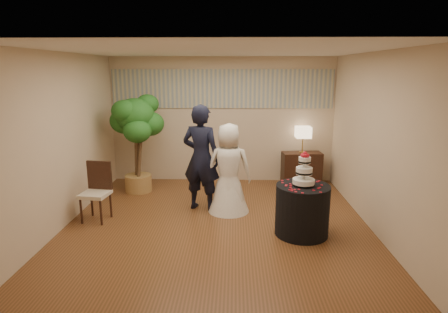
{
  "coord_description": "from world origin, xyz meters",
  "views": [
    {
      "loc": [
        0.28,
        -5.91,
        2.53
      ],
      "look_at": [
        0.1,
        0.4,
        1.05
      ],
      "focal_mm": 30.0,
      "sensor_mm": 36.0,
      "label": 1
    }
  ],
  "objects_px": {
    "console": "(301,168)",
    "ficus_tree": "(136,143)",
    "wedding_cake": "(304,169)",
    "table_lamp": "(303,140)",
    "side_chair": "(95,192)",
    "bride": "(229,168)",
    "cake_table": "(302,210)",
    "groom": "(201,158)"
  },
  "relations": [
    {
      "from": "cake_table",
      "to": "ficus_tree",
      "type": "xyz_separation_m",
      "value": [
        -3.08,
        2.03,
        0.64
      ]
    },
    {
      "from": "table_lamp",
      "to": "side_chair",
      "type": "relative_size",
      "value": 0.58
    },
    {
      "from": "bride",
      "to": "ficus_tree",
      "type": "xyz_separation_m",
      "value": [
        -1.93,
        1.08,
        0.23
      ]
    },
    {
      "from": "bride",
      "to": "console",
      "type": "bearing_deg",
      "value": -131.57
    },
    {
      "from": "wedding_cake",
      "to": "table_lamp",
      "type": "distance_m",
      "value": 2.71
    },
    {
      "from": "table_lamp",
      "to": "console",
      "type": "bearing_deg",
      "value": 0.0
    },
    {
      "from": "console",
      "to": "cake_table",
      "type": "bearing_deg",
      "value": -105.17
    },
    {
      "from": "console",
      "to": "bride",
      "type": "bearing_deg",
      "value": -138.5
    },
    {
      "from": "groom",
      "to": "table_lamp",
      "type": "distance_m",
      "value": 2.66
    },
    {
      "from": "wedding_cake",
      "to": "ficus_tree",
      "type": "distance_m",
      "value": 3.69
    },
    {
      "from": "table_lamp",
      "to": "ficus_tree",
      "type": "distance_m",
      "value": 3.59
    },
    {
      "from": "bride",
      "to": "side_chair",
      "type": "height_order",
      "value": "bride"
    },
    {
      "from": "groom",
      "to": "table_lamp",
      "type": "relative_size",
      "value": 3.33
    },
    {
      "from": "groom",
      "to": "cake_table",
      "type": "height_order",
      "value": "groom"
    },
    {
      "from": "groom",
      "to": "console",
      "type": "distance_m",
      "value": 2.73
    },
    {
      "from": "groom",
      "to": "ficus_tree",
      "type": "height_order",
      "value": "ficus_tree"
    },
    {
      "from": "bride",
      "to": "wedding_cake",
      "type": "relative_size",
      "value": 3.04
    },
    {
      "from": "console",
      "to": "side_chair",
      "type": "bearing_deg",
      "value": -155.61
    },
    {
      "from": "console",
      "to": "ficus_tree",
      "type": "relative_size",
      "value": 0.42
    },
    {
      "from": "groom",
      "to": "console",
      "type": "bearing_deg",
      "value": -123.84
    },
    {
      "from": "groom",
      "to": "table_lamp",
      "type": "bearing_deg",
      "value": -123.84
    },
    {
      "from": "console",
      "to": "ficus_tree",
      "type": "xyz_separation_m",
      "value": [
        -3.53,
        -0.65,
        0.68
      ]
    },
    {
      "from": "cake_table",
      "to": "table_lamp",
      "type": "xyz_separation_m",
      "value": [
        0.45,
        2.68,
        0.61
      ]
    },
    {
      "from": "side_chair",
      "to": "wedding_cake",
      "type": "bearing_deg",
      "value": 0.33
    },
    {
      "from": "console",
      "to": "table_lamp",
      "type": "distance_m",
      "value": 0.65
    },
    {
      "from": "bride",
      "to": "cake_table",
      "type": "height_order",
      "value": "bride"
    },
    {
      "from": "bride",
      "to": "ficus_tree",
      "type": "relative_size",
      "value": 0.78
    },
    {
      "from": "ficus_tree",
      "to": "bride",
      "type": "bearing_deg",
      "value": -29.33
    },
    {
      "from": "table_lamp",
      "to": "bride",
      "type": "bearing_deg",
      "value": -132.9
    },
    {
      "from": "bride",
      "to": "wedding_cake",
      "type": "xyz_separation_m",
      "value": [
        1.15,
        -0.95,
        0.26
      ]
    },
    {
      "from": "groom",
      "to": "cake_table",
      "type": "distance_m",
      "value": 2.04
    },
    {
      "from": "groom",
      "to": "wedding_cake",
      "type": "relative_size",
      "value": 3.64
    },
    {
      "from": "groom",
      "to": "bride",
      "type": "distance_m",
      "value": 0.53
    },
    {
      "from": "table_lamp",
      "to": "ficus_tree",
      "type": "relative_size",
      "value": 0.28
    },
    {
      "from": "wedding_cake",
      "to": "console",
      "type": "height_order",
      "value": "wedding_cake"
    },
    {
      "from": "groom",
      "to": "bride",
      "type": "bearing_deg",
      "value": -172.81
    },
    {
      "from": "cake_table",
      "to": "table_lamp",
      "type": "relative_size",
      "value": 1.42
    },
    {
      "from": "groom",
      "to": "ficus_tree",
      "type": "relative_size",
      "value": 0.93
    },
    {
      "from": "bride",
      "to": "side_chair",
      "type": "relative_size",
      "value": 1.62
    },
    {
      "from": "console",
      "to": "groom",
      "type": "bearing_deg",
      "value": -147.84
    },
    {
      "from": "console",
      "to": "ficus_tree",
      "type": "bearing_deg",
      "value": -175.24
    },
    {
      "from": "wedding_cake",
      "to": "cake_table",
      "type": "bearing_deg",
      "value": 0.0
    }
  ]
}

